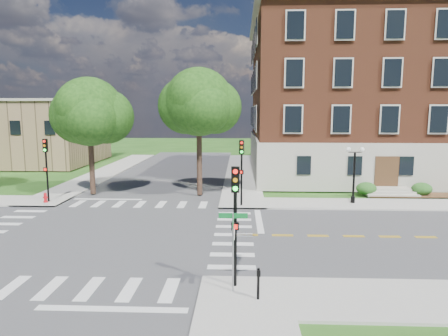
{
  "coord_description": "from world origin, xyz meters",
  "views": [
    {
      "loc": [
        7.56,
        -22.0,
        7.05
      ],
      "look_at": [
        6.47,
        4.63,
        3.2
      ],
      "focal_mm": 32.0,
      "sensor_mm": 36.0,
      "label": 1
    }
  ],
  "objects_px": {
    "twin_lamp_west": "(354,171)",
    "fire_hydrant": "(45,198)",
    "push_button_post": "(258,282)",
    "traffic_signal_ne": "(242,164)",
    "traffic_signal_se": "(235,211)",
    "traffic_signal_nw": "(46,162)",
    "street_sign_pole": "(233,237)"
  },
  "relations": [
    {
      "from": "twin_lamp_west",
      "to": "fire_hydrant",
      "type": "distance_m",
      "value": 23.47
    },
    {
      "from": "fire_hydrant",
      "to": "twin_lamp_west",
      "type": "bearing_deg",
      "value": 2.03
    },
    {
      "from": "push_button_post",
      "to": "fire_hydrant",
      "type": "xyz_separation_m",
      "value": [
        -15.5,
        15.16,
        -0.33
      ]
    },
    {
      "from": "traffic_signal_ne",
      "to": "traffic_signal_se",
      "type": "bearing_deg",
      "value": -91.2
    },
    {
      "from": "traffic_signal_se",
      "to": "twin_lamp_west",
      "type": "relative_size",
      "value": 1.13
    },
    {
      "from": "traffic_signal_se",
      "to": "fire_hydrant",
      "type": "relative_size",
      "value": 6.4
    },
    {
      "from": "traffic_signal_se",
      "to": "traffic_signal_nw",
      "type": "height_order",
      "value": "same"
    },
    {
      "from": "twin_lamp_west",
      "to": "push_button_post",
      "type": "height_order",
      "value": "twin_lamp_west"
    },
    {
      "from": "traffic_signal_ne",
      "to": "traffic_signal_nw",
      "type": "xyz_separation_m",
      "value": [
        -14.89,
        0.77,
        0.0
      ]
    },
    {
      "from": "traffic_signal_se",
      "to": "fire_hydrant",
      "type": "distance_m",
      "value": 20.44
    },
    {
      "from": "traffic_signal_nw",
      "to": "fire_hydrant",
      "type": "height_order",
      "value": "traffic_signal_nw"
    },
    {
      "from": "street_sign_pole",
      "to": "fire_hydrant",
      "type": "relative_size",
      "value": 4.13
    },
    {
      "from": "street_sign_pole",
      "to": "traffic_signal_nw",
      "type": "bearing_deg",
      "value": 134.2
    },
    {
      "from": "traffic_signal_nw",
      "to": "street_sign_pole",
      "type": "height_order",
      "value": "traffic_signal_nw"
    },
    {
      "from": "traffic_signal_se",
      "to": "traffic_signal_nw",
      "type": "distance_m",
      "value": 20.56
    },
    {
      "from": "street_sign_pole",
      "to": "twin_lamp_west",
      "type": "bearing_deg",
      "value": 60.13
    },
    {
      "from": "traffic_signal_ne",
      "to": "fire_hydrant",
      "type": "relative_size",
      "value": 6.4
    },
    {
      "from": "traffic_signal_nw",
      "to": "twin_lamp_west",
      "type": "bearing_deg",
      "value": 0.95
    },
    {
      "from": "street_sign_pole",
      "to": "traffic_signal_ne",
      "type": "bearing_deg",
      "value": 88.58
    },
    {
      "from": "traffic_signal_nw",
      "to": "fire_hydrant",
      "type": "distance_m",
      "value": 2.76
    },
    {
      "from": "traffic_signal_ne",
      "to": "street_sign_pole",
      "type": "height_order",
      "value": "traffic_signal_ne"
    },
    {
      "from": "traffic_signal_ne",
      "to": "twin_lamp_west",
      "type": "relative_size",
      "value": 1.13
    },
    {
      "from": "traffic_signal_nw",
      "to": "twin_lamp_west",
      "type": "distance_m",
      "value": 23.36
    },
    {
      "from": "traffic_signal_se",
      "to": "street_sign_pole",
      "type": "height_order",
      "value": "traffic_signal_se"
    },
    {
      "from": "push_button_post",
      "to": "traffic_signal_ne",
      "type": "bearing_deg",
      "value": 92.27
    },
    {
      "from": "street_sign_pole",
      "to": "push_button_post",
      "type": "relative_size",
      "value": 2.58
    },
    {
      "from": "push_button_post",
      "to": "fire_hydrant",
      "type": "relative_size",
      "value": 1.6
    },
    {
      "from": "traffic_signal_ne",
      "to": "traffic_signal_nw",
      "type": "height_order",
      "value": "same"
    },
    {
      "from": "push_button_post",
      "to": "street_sign_pole",
      "type": "bearing_deg",
      "value": 145.24
    },
    {
      "from": "traffic_signal_se",
      "to": "twin_lamp_west",
      "type": "distance_m",
      "value": 17.25
    },
    {
      "from": "traffic_signal_ne",
      "to": "street_sign_pole",
      "type": "bearing_deg",
      "value": -91.42
    },
    {
      "from": "twin_lamp_west",
      "to": "fire_hydrant",
      "type": "bearing_deg",
      "value": -177.97
    }
  ]
}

